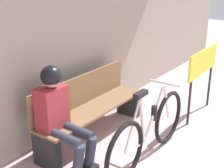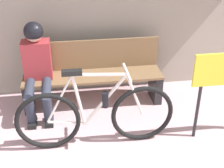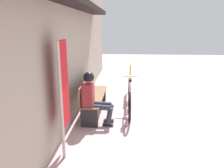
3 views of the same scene
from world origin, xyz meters
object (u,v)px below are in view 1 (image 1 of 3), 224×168
at_px(park_bench_near, 90,109).
at_px(bicycle, 149,131).
at_px(signboard, 203,66).
at_px(person_seated, 59,111).

bearing_deg(park_bench_near, bicycle, -92.99).
bearing_deg(signboard, person_seated, 159.52).
xyz_separation_m(park_bench_near, person_seated, (-0.68, -0.12, 0.27)).
relative_size(park_bench_near, person_seated, 1.55).
height_order(person_seated, signboard, person_seated).
relative_size(park_bench_near, signboard, 1.72).
bearing_deg(signboard, bicycle, 178.94).
relative_size(person_seated, signboard, 1.11).
bearing_deg(park_bench_near, person_seated, -169.80).
bearing_deg(bicycle, park_bench_near, 87.01).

